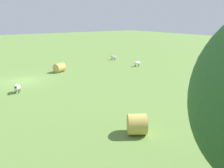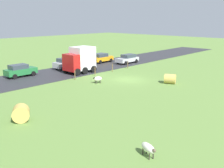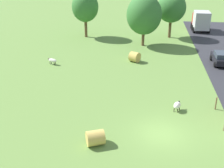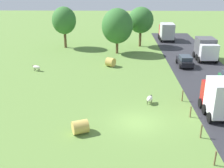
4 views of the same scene
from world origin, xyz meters
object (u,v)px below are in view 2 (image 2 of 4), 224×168
car_1 (20,70)px  car_3 (101,58)px  hay_bale_0 (21,113)px  car_0 (67,63)px  truck_0 (80,59)px  hay_bale_1 (170,79)px  sheep_3 (148,148)px  sheep_2 (98,79)px  car_4 (128,59)px

car_1 → car_3: car_1 is taller
hay_bale_0 → car_0: size_ratio=0.28×
hay_bale_0 → car_1: (14.29, -7.66, 0.28)m
truck_0 → car_0: size_ratio=0.93×
car_0 → car_1: bearing=90.3°
car_3 → car_1: bearing=91.2°
car_0 → car_3: (0.28, -7.69, -0.04)m
truck_0 → hay_bale_1: bearing=-165.6°
sheep_3 → car_3: bearing=-40.2°
hay_bale_0 → car_1: bearing=-28.2°
sheep_2 → sheep_3: sheep_2 is taller
truck_0 → car_0: bearing=-9.2°
hay_bale_0 → car_3: (14.61, -23.14, 0.25)m
hay_bale_1 → car_0: (16.45, 2.63, 0.35)m
truck_0 → car_0: truck_0 is taller
sheep_3 → car_0: (24.47, -13.24, 0.39)m
hay_bale_1 → car_0: bearing=9.1°
hay_bale_1 → hay_bale_0: bearing=83.3°
hay_bale_1 → truck_0: size_ratio=0.31×
hay_bale_0 → truck_0: size_ratio=0.30×
sheep_3 → hay_bale_0: 10.38m
sheep_3 → hay_bale_0: size_ratio=1.03×
car_3 → car_4: 4.63m
sheep_3 → car_4: size_ratio=0.30×
hay_bale_1 → truck_0: bearing=14.4°
car_1 → car_4: car_1 is taller
car_1 → car_4: (-3.60, -17.95, -0.06)m
car_0 → sheep_2: bearing=162.4°
car_1 → car_3: bearing=-88.8°
sheep_2 → car_0: bearing=-17.6°
sheep_3 → car_0: car_0 is taller
hay_bale_1 → car_3: bearing=-16.8°
car_4 → car_1: bearing=78.7°
truck_0 → car_4: truck_0 is taller
car_1 → car_4: size_ratio=0.92×
hay_bale_0 → car_1: size_ratio=0.31×
car_0 → car_3: 7.70m
hay_bale_1 → car_0: car_0 is taller
car_0 → car_1: (-0.04, 7.79, -0.02)m
sheep_3 → car_1: 25.04m
car_0 → car_1: car_0 is taller
car_4 → sheep_3: bearing=131.7°
sheep_3 → hay_bale_0: bearing=12.3°
hay_bale_1 → car_3: (16.73, -5.07, 0.31)m
hay_bale_0 → truck_0: 18.23m
car_1 → sheep_2: bearing=-155.2°
sheep_2 → truck_0: size_ratio=0.27×
hay_bale_0 → car_0: (14.33, -15.45, 0.29)m
sheep_3 → car_3: size_ratio=0.32×
hay_bale_0 → car_3: car_3 is taller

